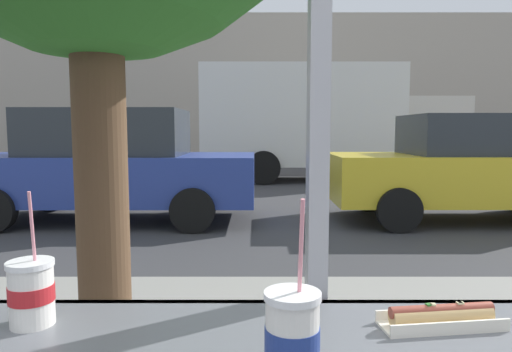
{
  "coord_description": "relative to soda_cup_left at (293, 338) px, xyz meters",
  "views": [
    {
      "loc": [
        -0.16,
        -1.07,
        1.44
      ],
      "look_at": [
        -0.17,
        2.81,
        1.05
      ],
      "focal_mm": 32.04,
      "sensor_mm": 36.0,
      "label": 1
    }
  ],
  "objects": [
    {
      "name": "box_truck",
      "position": [
        1.86,
        12.47,
        0.63
      ],
      "size": [
        7.27,
        2.44,
        3.22
      ],
      "color": "silver",
      "rests_on": "ground"
    },
    {
      "name": "hotdog_tray_near",
      "position": [
        0.34,
        0.23,
        -0.06
      ],
      "size": [
        0.28,
        0.12,
        0.05
      ],
      "color": "silver",
      "rests_on": "window_counter"
    },
    {
      "name": "soda_cup_left",
      "position": [
        0.0,
        0.0,
        0.0
      ],
      "size": [
        0.09,
        0.09,
        0.32
      ],
      "color": "silver",
      "rests_on": "window_counter"
    },
    {
      "name": "parked_car_blue",
      "position": [
        -2.37,
        6.5,
        -0.21
      ],
      "size": [
        4.54,
        1.93,
        1.77
      ],
      "color": "#283D93",
      "rests_on": "ground"
    },
    {
      "name": "soda_cup_right",
      "position": [
        -0.55,
        0.25,
        -0.01
      ],
      "size": [
        0.1,
        0.1,
        0.3
      ],
      "color": "white",
      "rests_on": "window_counter"
    },
    {
      "name": "ground_plane",
      "position": [
        0.1,
        8.35,
        -1.1
      ],
      "size": [
        60.0,
        60.0,
        0.0
      ],
      "primitive_type": "plane",
      "color": "#38383A"
    },
    {
      "name": "building_facade_far",
      "position": [
        0.1,
        18.75,
        1.98
      ],
      "size": [
        28.0,
        1.2,
        6.16
      ],
      "primitive_type": "cube",
      "color": "#A89E8E",
      "rests_on": "ground"
    },
    {
      "name": "parked_car_yellow",
      "position": [
        3.34,
        6.5,
        -0.24
      ],
      "size": [
        4.28,
        1.89,
        1.69
      ],
      "color": "gold",
      "rests_on": "ground"
    }
  ]
}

